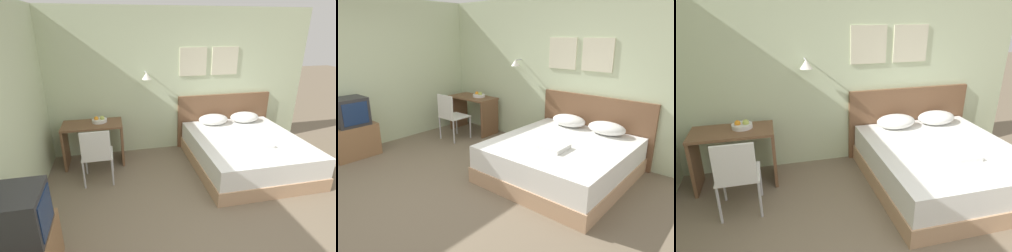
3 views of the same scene
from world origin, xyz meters
The scene contains 12 objects.
ground_plane centered at (0.00, 0.00, 0.00)m, with size 24.00×24.00×0.00m, color #756651.
wall_back centered at (0.01, 2.77, 1.33)m, with size 5.40×0.31×2.65m.
bed centered at (1.03, 1.70, 0.27)m, with size 1.80×1.97×0.54m.
headboard centered at (1.03, 2.71, 0.53)m, with size 1.92×0.06×1.05m.
pillow_left centered at (0.70, 2.45, 0.64)m, with size 0.57×0.37×0.19m.
pillow_right centered at (1.36, 2.45, 0.64)m, with size 0.57×0.37×0.19m.
folded_towel_near_foot centered at (1.07, 1.40, 0.57)m, with size 0.34×0.35×0.06m.
desk centered at (-1.54, 2.37, 0.51)m, with size 1.01×0.52×0.76m.
desk_chair centered at (-1.46, 1.69, 0.54)m, with size 0.46×0.46×0.91m.
fruit_bowl centered at (-1.41, 2.43, 0.79)m, with size 0.25×0.25×0.11m.
tv_stand centered at (-2.05, 0.08, 0.28)m, with size 0.47×0.71×0.55m.
television centered at (-2.04, 0.08, 0.79)m, with size 0.46×0.50×0.46m.
Camera 2 is at (3.05, -1.84, 2.01)m, focal length 32.00 mm.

